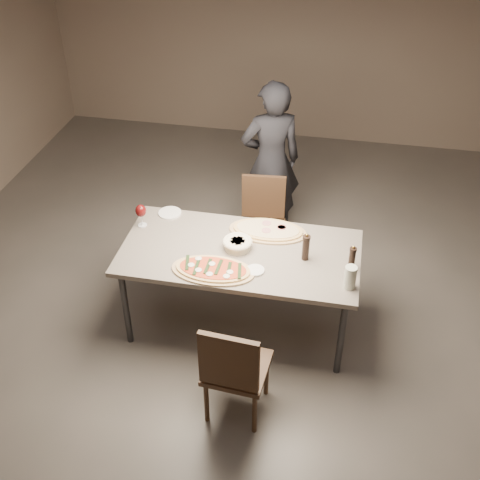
% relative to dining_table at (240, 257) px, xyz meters
% --- Properties ---
extents(room, '(7.00, 7.00, 7.00)m').
position_rel_dining_table_xyz_m(room, '(0.00, 0.00, 0.71)').
color(room, '#57514B').
rests_on(room, ground).
extents(dining_table, '(1.80, 0.90, 0.75)m').
position_rel_dining_table_xyz_m(dining_table, '(0.00, 0.00, 0.00)').
color(dining_table, slate).
rests_on(dining_table, ground).
extents(zucchini_pizza, '(0.61, 0.34, 0.05)m').
position_rel_dining_table_xyz_m(zucchini_pizza, '(-0.14, -0.28, 0.07)').
color(zucchini_pizza, tan).
rests_on(zucchini_pizza, dining_table).
extents(ham_pizza, '(0.61, 0.34, 0.04)m').
position_rel_dining_table_xyz_m(ham_pizza, '(0.17, 0.28, 0.07)').
color(ham_pizza, tan).
rests_on(ham_pizza, dining_table).
extents(bread_basket, '(0.23, 0.23, 0.08)m').
position_rel_dining_table_xyz_m(bread_basket, '(-0.02, 0.02, 0.11)').
color(bread_basket, beige).
rests_on(bread_basket, dining_table).
extents(oil_dish, '(0.13, 0.13, 0.02)m').
position_rel_dining_table_xyz_m(oil_dish, '(0.16, -0.22, 0.07)').
color(oil_dish, white).
rests_on(oil_dish, dining_table).
extents(pepper_mill_left, '(0.06, 0.06, 0.23)m').
position_rel_dining_table_xyz_m(pepper_mill_left, '(0.49, -0.00, 0.17)').
color(pepper_mill_left, black).
rests_on(pepper_mill_left, dining_table).
extents(pepper_mill_right, '(0.05, 0.05, 0.20)m').
position_rel_dining_table_xyz_m(pepper_mill_right, '(0.83, -0.05, 0.15)').
color(pepper_mill_right, black).
rests_on(pepper_mill_right, dining_table).
extents(carafe, '(0.09, 0.09, 0.18)m').
position_rel_dining_table_xyz_m(carafe, '(0.83, -0.26, 0.15)').
color(carafe, silver).
rests_on(carafe, dining_table).
extents(wine_glass, '(0.09, 0.09, 0.19)m').
position_rel_dining_table_xyz_m(wine_glass, '(-0.83, 0.17, 0.19)').
color(wine_glass, silver).
rests_on(wine_glass, dining_table).
extents(side_plate, '(0.19, 0.19, 0.01)m').
position_rel_dining_table_xyz_m(side_plate, '(-0.66, 0.38, 0.06)').
color(side_plate, white).
rests_on(side_plate, dining_table).
extents(chair_near, '(0.44, 0.44, 0.87)m').
position_rel_dining_table_xyz_m(chair_near, '(0.14, -0.92, -0.20)').
color(chair_near, '#3E291A').
rests_on(chair_near, ground).
extents(chair_far, '(0.44, 0.44, 0.86)m').
position_rel_dining_table_xyz_m(chair_far, '(0.03, 0.85, -0.21)').
color(chair_far, '#3E291A').
rests_on(chair_far, ground).
extents(diner, '(0.67, 0.56, 1.56)m').
position_rel_dining_table_xyz_m(diner, '(0.02, 1.35, 0.09)').
color(diner, black).
rests_on(diner, ground).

